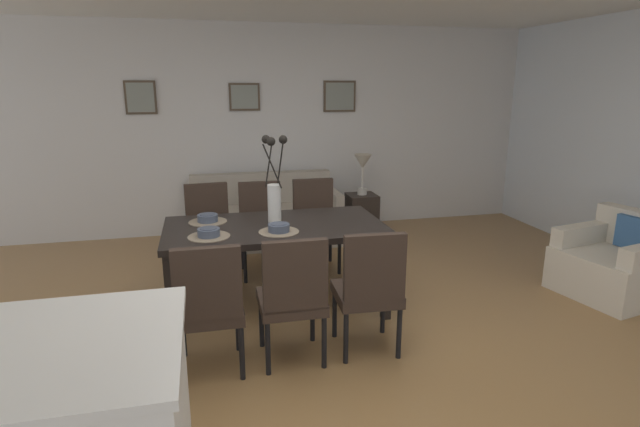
{
  "coord_description": "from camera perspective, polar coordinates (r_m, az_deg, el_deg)",
  "views": [
    {
      "loc": [
        -0.72,
        -3.18,
        1.87
      ],
      "look_at": [
        0.28,
        0.99,
        0.76
      ],
      "focal_mm": 27.99,
      "sensor_mm": 36.0,
      "label": 1
    }
  ],
  "objects": [
    {
      "name": "bowl_near_right",
      "position": [
        4.31,
        -12.73,
        -0.45
      ],
      "size": [
        0.17,
        0.17,
        0.07
      ],
      "color": "#475166",
      "rests_on": "dining_table"
    },
    {
      "name": "back_wall_panel",
      "position": [
        6.5,
        -7.11,
        9.42
      ],
      "size": [
        9.0,
        0.1,
        2.6
      ],
      "primitive_type": "cube",
      "color": "silver",
      "rests_on": "ground"
    },
    {
      "name": "dining_chair_mid_left",
      "position": [
        3.52,
        5.68,
        -8.25
      ],
      "size": [
        0.46,
        0.46,
        0.92
      ],
      "color": "#33261E",
      "rests_on": "ground"
    },
    {
      "name": "placemat_near_left",
      "position": [
        3.91,
        -12.57,
        -2.58
      ],
      "size": [
        0.32,
        0.32,
        0.01
      ],
      "primitive_type": "cylinder",
      "color": "#7F705B",
      "rests_on": "dining_table"
    },
    {
      "name": "sofa",
      "position": [
        6.12,
        -6.29,
        -0.59
      ],
      "size": [
        1.74,
        0.84,
        0.8
      ],
      "color": "#A89E8E",
      "rests_on": "ground"
    },
    {
      "name": "framed_picture_center",
      "position": [
        6.39,
        -8.62,
        13.05
      ],
      "size": [
        0.38,
        0.03,
        0.33
      ],
      "color": "#473828"
    },
    {
      "name": "dining_chair_far_left",
      "position": [
        3.39,
        -3.12,
        -9.15
      ],
      "size": [
        0.44,
        0.44,
        0.92
      ],
      "color": "#33261E",
      "rests_on": "ground"
    },
    {
      "name": "dining_chair_mid_right",
      "position": [
        5.16,
        -0.55,
        -0.71
      ],
      "size": [
        0.44,
        0.44,
        0.92
      ],
      "color": "#33261E",
      "rests_on": "ground"
    },
    {
      "name": "placemat_far_left",
      "position": [
        3.95,
        -4.72,
        -2.09
      ],
      "size": [
        0.32,
        0.32,
        0.01
      ],
      "primitive_type": "cylinder",
      "color": "#7F705B",
      "rests_on": "dining_table"
    },
    {
      "name": "placemat_near_right",
      "position": [
        4.32,
        -12.7,
        -0.92
      ],
      "size": [
        0.32,
        0.32,
        0.01
      ],
      "primitive_type": "cylinder",
      "color": "#7F705B",
      "rests_on": "dining_table"
    },
    {
      "name": "framed_picture_right",
      "position": [
        6.61,
        2.26,
        13.24
      ],
      "size": [
        0.42,
        0.03,
        0.39
      ],
      "color": "#473828"
    },
    {
      "name": "dining_chair_far_right",
      "position": [
        5.05,
        -6.73,
        -1.17
      ],
      "size": [
        0.45,
        0.45,
        0.92
      ],
      "color": "#33261E",
      "rests_on": "ground"
    },
    {
      "name": "table_lamp",
      "position": [
        6.25,
        4.9,
        5.52
      ],
      "size": [
        0.22,
        0.22,
        0.51
      ],
      "color": "beige",
      "rests_on": "side_table"
    },
    {
      "name": "dining_table",
      "position": [
        4.17,
        -5.15,
        -2.29
      ],
      "size": [
        1.8,
        0.96,
        0.74
      ],
      "color": "black",
      "rests_on": "ground"
    },
    {
      "name": "framed_picture_left",
      "position": [
        6.4,
        -19.83,
        12.37
      ],
      "size": [
        0.36,
        0.03,
        0.39
      ],
      "color": "#473828"
    },
    {
      "name": "centerpiece_vase",
      "position": [
        4.09,
        -5.26,
        2.53
      ],
      "size": [
        0.21,
        0.23,
        0.73
      ],
      "color": "silver",
      "rests_on": "dining_table"
    },
    {
      "name": "ground_plane",
      "position": [
        3.76,
        -0.61,
        -15.28
      ],
      "size": [
        9.0,
        9.0,
        0.0
      ],
      "primitive_type": "plane",
      "color": "olive"
    },
    {
      "name": "armchair",
      "position": [
        5.29,
        30.74,
        -5.0
      ],
      "size": [
        0.94,
        0.94,
        0.75
      ],
      "color": "beige",
      "rests_on": "ground"
    },
    {
      "name": "dining_chair_near_right",
      "position": [
        5.05,
        -12.58,
        -1.42
      ],
      "size": [
        0.47,
        0.47,
        0.92
      ],
      "color": "#33261E",
      "rests_on": "ground"
    },
    {
      "name": "dining_chair_near_left",
      "position": [
        3.33,
        -12.6,
        -9.91
      ],
      "size": [
        0.44,
        0.44,
        0.92
      ],
      "color": "#33261E",
      "rests_on": "ground"
    },
    {
      "name": "bowl_near_left",
      "position": [
        3.9,
        -12.6,
        -2.05
      ],
      "size": [
        0.17,
        0.17,
        0.07
      ],
      "color": "#475166",
      "rests_on": "dining_table"
    },
    {
      "name": "bowl_far_left",
      "position": [
        3.94,
        -4.73,
        -1.57
      ],
      "size": [
        0.17,
        0.17,
        0.07
      ],
      "color": "#475166",
      "rests_on": "dining_table"
    },
    {
      "name": "side_table",
      "position": [
        6.38,
        4.78,
        -0.1
      ],
      "size": [
        0.36,
        0.36,
        0.52
      ],
      "primitive_type": "cube",
      "color": "black",
      "rests_on": "ground"
    }
  ]
}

